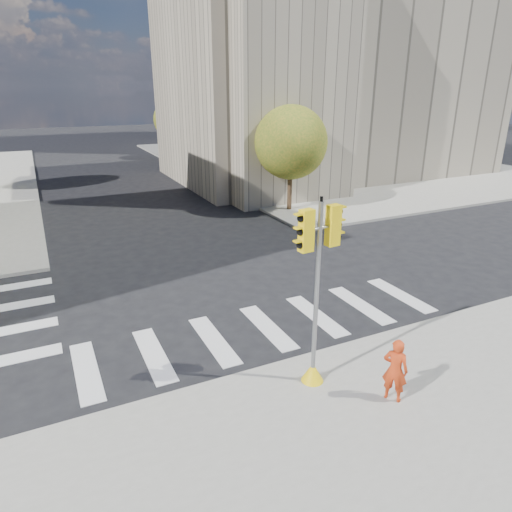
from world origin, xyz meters
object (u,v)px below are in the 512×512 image
Objects in this scene: lamp_near at (267,127)px; lamp_far at (197,116)px; photographer at (395,370)px; traffic_signal at (316,309)px.

lamp_far is (0.00, 14.00, 0.00)m from lamp_near.
photographer is (-7.12, -20.54, -3.63)m from lamp_near.
lamp_far is at bearing -47.41° from photographer.
lamp_near is 1.72× the size of traffic_signal.
lamp_near and lamp_far have the same top height.
lamp_near reaches higher than traffic_signal.
photographer is at bearing -109.12° from lamp_near.
lamp_far reaches higher than photographer.
lamp_near is 14.00m from lamp_far.
traffic_signal is at bearing -104.29° from lamp_far.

